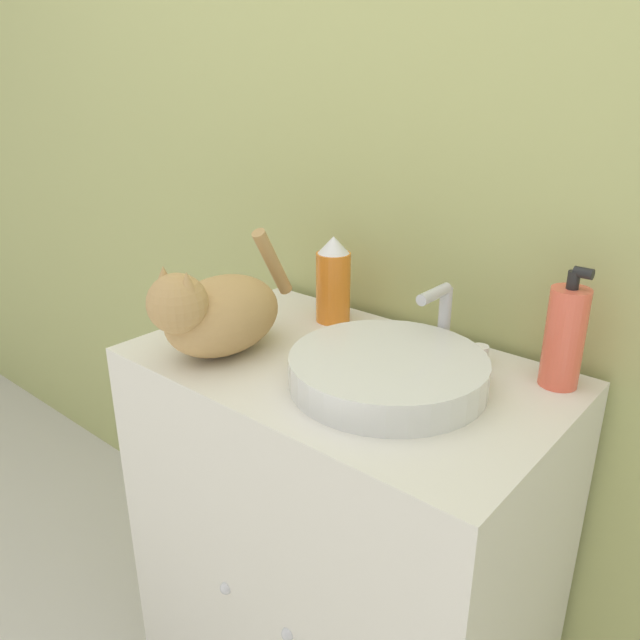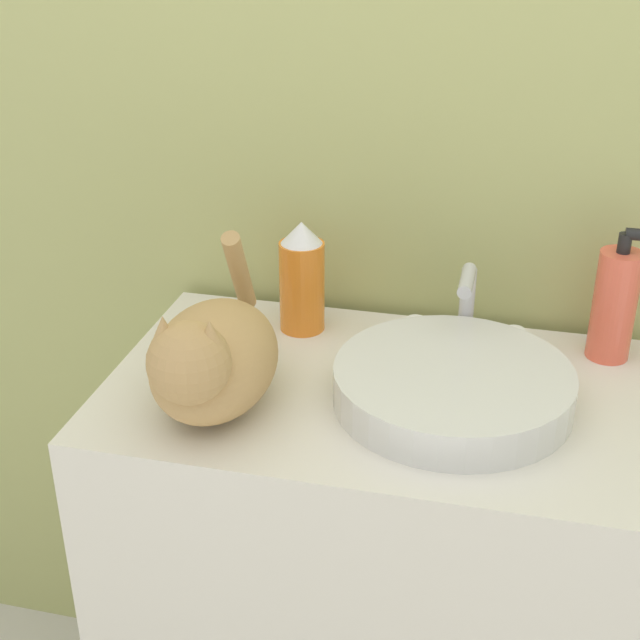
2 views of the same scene
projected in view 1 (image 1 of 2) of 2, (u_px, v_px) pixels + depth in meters
wall_back at (437, 154)px, 1.23m from camera, size 6.00×0.05×2.50m
vanity_cabinet at (340, 555)px, 1.32m from camera, size 0.80×0.51×0.90m
sink_basin at (388, 371)px, 1.07m from camera, size 0.34×0.34×0.06m
faucet at (441, 324)px, 1.18m from camera, size 0.19×0.11×0.14m
cat at (217, 312)px, 1.17m from camera, size 0.19×0.36×0.22m
soap_bottle at (565, 336)px, 1.05m from camera, size 0.07×0.07×0.21m
spray_bottle at (333, 281)px, 1.33m from camera, size 0.07×0.07×0.19m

